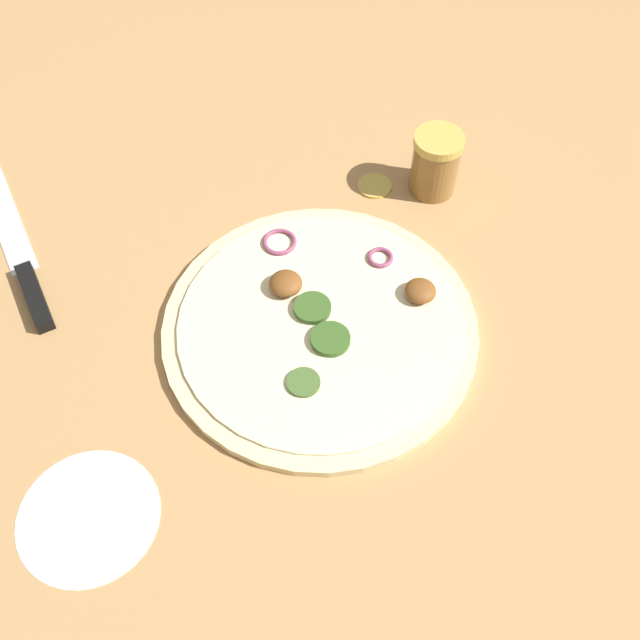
# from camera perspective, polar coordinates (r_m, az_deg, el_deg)

# --- Properties ---
(ground_plane) EXTENTS (3.00, 3.00, 0.00)m
(ground_plane) POSITION_cam_1_polar(r_m,az_deg,el_deg) (0.88, 0.00, -0.80)
(ground_plane) COLOR tan
(pizza) EXTENTS (0.37, 0.37, 0.04)m
(pizza) POSITION_cam_1_polar(r_m,az_deg,el_deg) (0.87, 0.05, -0.41)
(pizza) COLOR beige
(pizza) RESTS_ON ground_plane
(knife) EXTENTS (0.04, 0.33, 0.02)m
(knife) POSITION_cam_1_polar(r_m,az_deg,el_deg) (1.00, -21.71, 3.96)
(knife) COLOR silver
(knife) RESTS_ON ground_plane
(spice_jar) EXTENTS (0.06, 0.06, 0.09)m
(spice_jar) POSITION_cam_1_polar(r_m,az_deg,el_deg) (1.01, 8.79, 11.73)
(spice_jar) COLOR olive
(spice_jar) RESTS_ON ground_plane
(loose_cap) EXTENTS (0.05, 0.05, 0.01)m
(loose_cap) POSITION_cam_1_polar(r_m,az_deg,el_deg) (1.03, 4.19, 10.23)
(loose_cap) COLOR gold
(loose_cap) RESTS_ON ground_plane
(flour_patch) EXTENTS (0.14, 0.14, 0.00)m
(flour_patch) POSITION_cam_1_polar(r_m,az_deg,el_deg) (0.81, -17.25, -14.12)
(flour_patch) COLOR white
(flour_patch) RESTS_ON ground_plane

